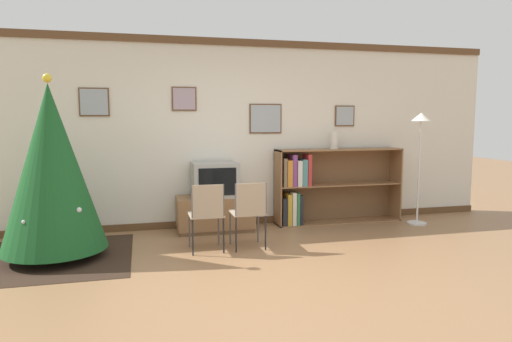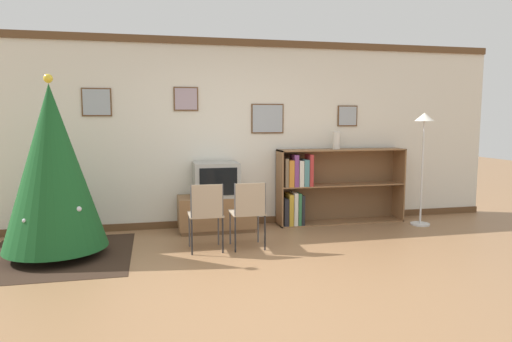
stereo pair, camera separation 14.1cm
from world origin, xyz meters
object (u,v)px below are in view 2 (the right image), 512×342
(vase, at_px, (337,140))
(standing_lamp, at_px, (424,139))
(christmas_tree, at_px, (53,167))
(folding_chair_left, at_px, (206,213))
(folding_chair_right, at_px, (249,211))
(television, at_px, (216,179))
(bookshelf, at_px, (319,187))
(tv_console, at_px, (216,213))

(vase, xyz_separation_m, standing_lamp, (1.16, -0.46, 0.02))
(christmas_tree, xyz_separation_m, folding_chair_left, (1.69, -0.19, -0.56))
(folding_chair_left, bearing_deg, folding_chair_right, 0.00)
(television, bearing_deg, folding_chair_left, -104.30)
(television, height_order, vase, vase)
(television, bearing_deg, vase, 3.93)
(folding_chair_right, relative_size, standing_lamp, 0.50)
(vase, bearing_deg, folding_chair_right, -144.60)
(bookshelf, height_order, vase, vase)
(television, height_order, bookshelf, bookshelf)
(folding_chair_left, distance_m, vase, 2.50)
(vase, bearing_deg, television, -176.07)
(television, distance_m, folding_chair_left, 1.06)
(christmas_tree, distance_m, television, 2.13)
(television, xyz_separation_m, folding_chair_right, (0.25, -1.00, -0.26))
(folding_chair_left, bearing_deg, christmas_tree, 173.53)
(christmas_tree, relative_size, bookshelf, 1.05)
(folding_chair_right, height_order, bookshelf, bookshelf)
(bookshelf, bearing_deg, tv_console, -176.44)
(christmas_tree, height_order, vase, christmas_tree)
(folding_chair_left, xyz_separation_m, bookshelf, (1.81, 1.10, 0.09))
(folding_chair_right, relative_size, vase, 3.13)
(bookshelf, bearing_deg, folding_chair_right, -139.85)
(christmas_tree, bearing_deg, folding_chair_right, -4.98)
(television, xyz_separation_m, folding_chair_left, (-0.25, -1.00, -0.26))
(tv_console, bearing_deg, folding_chair_left, -104.26)
(vase, bearing_deg, standing_lamp, -21.49)
(christmas_tree, xyz_separation_m, tv_console, (1.95, 0.81, -0.78))
(folding_chair_right, bearing_deg, folding_chair_left, 180.00)
(television, bearing_deg, christmas_tree, -157.51)
(christmas_tree, height_order, standing_lamp, christmas_tree)
(folding_chair_left, height_order, standing_lamp, standing_lamp)
(christmas_tree, xyz_separation_m, vase, (3.79, 0.93, 0.22))
(bookshelf, bearing_deg, folding_chair_left, -148.76)
(bookshelf, bearing_deg, vase, 5.43)
(christmas_tree, bearing_deg, television, 22.49)
(christmas_tree, relative_size, television, 3.31)
(tv_console, relative_size, standing_lamp, 0.64)
(tv_console, height_order, bookshelf, bookshelf)
(christmas_tree, xyz_separation_m, standing_lamp, (4.95, 0.48, 0.24))
(christmas_tree, relative_size, folding_chair_right, 2.50)
(tv_console, relative_size, television, 1.71)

